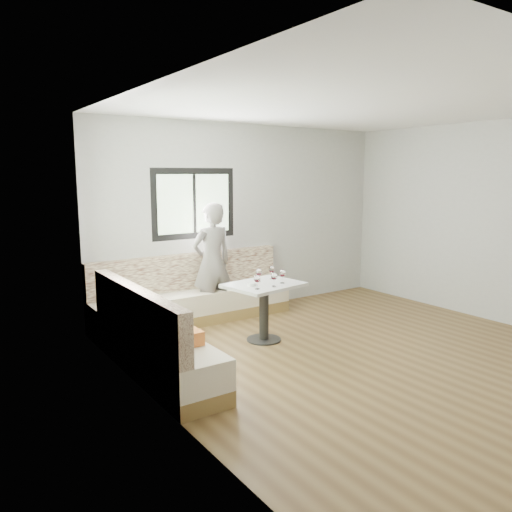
{
  "coord_description": "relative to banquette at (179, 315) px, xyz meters",
  "views": [
    {
      "loc": [
        -4.16,
        -3.86,
        2.07
      ],
      "look_at": [
        -0.75,
        1.15,
        1.07
      ],
      "focal_mm": 35.0,
      "sensor_mm": 36.0,
      "label": 1
    }
  ],
  "objects": [
    {
      "name": "banquette",
      "position": [
        0.0,
        0.0,
        0.0
      ],
      "size": [
        2.9,
        2.8,
        0.95
      ],
      "color": "olive",
      "rests_on": "ground"
    },
    {
      "name": "table",
      "position": [
        0.9,
        -0.56,
        0.21
      ],
      "size": [
        0.99,
        0.82,
        0.73
      ],
      "rotation": [
        0.0,
        0.0,
        0.16
      ],
      "color": "black",
      "rests_on": "ground"
    },
    {
      "name": "wine_glass_e",
      "position": [
        1.13,
        -0.4,
        0.52
      ],
      "size": [
        0.08,
        0.08,
        0.17
      ],
      "color": "white",
      "rests_on": "table"
    },
    {
      "name": "person",
      "position": [
        0.78,
        0.54,
        0.51
      ],
      "size": [
        0.62,
        0.42,
        1.68
      ],
      "primitive_type": "imported",
      "rotation": [
        0.0,
        0.0,
        3.17
      ],
      "color": "slate",
      "rests_on": "ground"
    },
    {
      "name": "wine_glass_b",
      "position": [
        0.9,
        -0.77,
        0.52
      ],
      "size": [
        0.08,
        0.08,
        0.17
      ],
      "color": "white",
      "rests_on": "table"
    },
    {
      "name": "olive_ramekin",
      "position": [
        0.7,
        -0.58,
        0.42
      ],
      "size": [
        0.1,
        0.1,
        0.04
      ],
      "color": "white",
      "rests_on": "table"
    },
    {
      "name": "wine_glass_a",
      "position": [
        0.66,
        -0.77,
        0.52
      ],
      "size": [
        0.08,
        0.08,
        0.17
      ],
      "color": "white",
      "rests_on": "table"
    },
    {
      "name": "wine_glass_c",
      "position": [
        1.1,
        -0.67,
        0.52
      ],
      "size": [
        0.08,
        0.08,
        0.17
      ],
      "color": "white",
      "rests_on": "table"
    },
    {
      "name": "room",
      "position": [
        1.52,
        -1.54,
        1.08
      ],
      "size": [
        5.01,
        5.01,
        2.81
      ],
      "color": "brown",
      "rests_on": "ground"
    },
    {
      "name": "wine_glass_d",
      "position": [
        0.9,
        -0.44,
        0.52
      ],
      "size": [
        0.08,
        0.08,
        0.17
      ],
      "color": "white",
      "rests_on": "table"
    }
  ]
}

